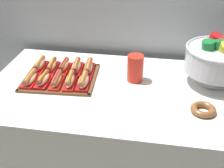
# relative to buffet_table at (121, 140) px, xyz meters

# --- Properties ---
(buffet_table) EXTENTS (1.51, 0.82, 0.78)m
(buffet_table) POSITION_rel_buffet_table_xyz_m (0.00, 0.00, 0.00)
(buffet_table) COLOR white
(buffet_table) RESTS_ON ground_plane
(serving_tray) EXTENTS (0.43, 0.38, 0.01)m
(serving_tray) POSITION_rel_buffet_table_xyz_m (-0.37, 0.05, 0.38)
(serving_tray) COLOR brown
(serving_tray) RESTS_ON buffet_table
(hot_dog_0) EXTENTS (0.07, 0.17, 0.06)m
(hot_dog_0) POSITION_rel_buffet_table_xyz_m (-0.51, -0.04, 0.41)
(hot_dog_0) COLOR red
(hot_dog_0) RESTS_ON serving_tray
(hot_dog_1) EXTENTS (0.07, 0.16, 0.06)m
(hot_dog_1) POSITION_rel_buffet_table_xyz_m (-0.44, -0.04, 0.41)
(hot_dog_1) COLOR red
(hot_dog_1) RESTS_ON serving_tray
(hot_dog_2) EXTENTS (0.07, 0.17, 0.06)m
(hot_dog_2) POSITION_rel_buffet_table_xyz_m (-0.36, -0.03, 0.41)
(hot_dog_2) COLOR red
(hot_dog_2) RESTS_ON serving_tray
(hot_dog_3) EXTENTS (0.08, 0.18, 0.06)m
(hot_dog_3) POSITION_rel_buffet_table_xyz_m (-0.29, -0.03, 0.41)
(hot_dog_3) COLOR red
(hot_dog_3) RESTS_ON serving_tray
(hot_dog_4) EXTENTS (0.08, 0.17, 0.06)m
(hot_dog_4) POSITION_rel_buffet_table_xyz_m (-0.21, -0.02, 0.41)
(hot_dog_4) COLOR #B21414
(hot_dog_4) RESTS_ON serving_tray
(hot_dog_5) EXTENTS (0.08, 0.17, 0.06)m
(hot_dog_5) POSITION_rel_buffet_table_xyz_m (-0.52, 0.12, 0.41)
(hot_dog_5) COLOR red
(hot_dog_5) RESTS_ON serving_tray
(hot_dog_6) EXTENTS (0.07, 0.17, 0.06)m
(hot_dog_6) POSITION_rel_buffet_table_xyz_m (-0.45, 0.13, 0.41)
(hot_dog_6) COLOR #B21414
(hot_dog_6) RESTS_ON serving_tray
(hot_dog_7) EXTENTS (0.06, 0.16, 0.06)m
(hot_dog_7) POSITION_rel_buffet_table_xyz_m (-0.37, 0.13, 0.41)
(hot_dog_7) COLOR red
(hot_dog_7) RESTS_ON serving_tray
(hot_dog_8) EXTENTS (0.08, 0.18, 0.06)m
(hot_dog_8) POSITION_rel_buffet_table_xyz_m (-0.30, 0.14, 0.41)
(hot_dog_8) COLOR red
(hot_dog_8) RESTS_ON serving_tray
(hot_dog_9) EXTENTS (0.08, 0.18, 0.06)m
(hot_dog_9) POSITION_rel_buffet_table_xyz_m (-0.22, 0.14, 0.41)
(hot_dog_9) COLOR red
(hot_dog_9) RESTS_ON serving_tray
(punch_bowl) EXTENTS (0.36, 0.36, 0.27)m
(punch_bowl) POSITION_rel_buffet_table_xyz_m (0.50, 0.15, 0.53)
(punch_bowl) COLOR silver
(punch_bowl) RESTS_ON buffet_table
(cup_stack) EXTENTS (0.09, 0.09, 0.16)m
(cup_stack) POSITION_rel_buffet_table_xyz_m (0.06, 0.10, 0.45)
(cup_stack) COLOR red
(cup_stack) RESTS_ON buffet_table
(donut) EXTENTS (0.12, 0.12, 0.03)m
(donut) POSITION_rel_buffet_table_xyz_m (0.41, -0.15, 0.39)
(donut) COLOR brown
(donut) RESTS_ON buffet_table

